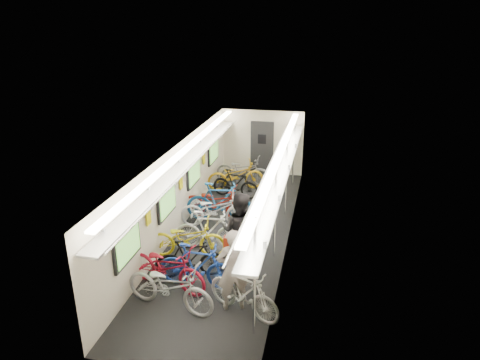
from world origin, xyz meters
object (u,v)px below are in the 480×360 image
at_px(bicycle_0, 170,286).
at_px(passenger_mid, 239,231).
at_px(passenger_near, 233,270).
at_px(bicycle_1, 197,266).
at_px(backpack, 231,245).

relative_size(bicycle_0, passenger_mid, 1.05).
bearing_deg(passenger_near, passenger_mid, -106.07).
relative_size(bicycle_1, passenger_mid, 0.92).
distance_m(passenger_near, passenger_mid, 1.56).
height_order(passenger_near, backpack, passenger_near).
bearing_deg(backpack, passenger_near, -70.10).
height_order(bicycle_1, passenger_mid, passenger_mid).
distance_m(bicycle_1, passenger_near, 1.11).
distance_m(bicycle_1, passenger_mid, 1.30).
xyz_separation_m(bicycle_1, passenger_near, (0.90, -0.54, 0.36)).
height_order(bicycle_0, passenger_near, passenger_near).
xyz_separation_m(bicycle_0, passenger_mid, (1.03, 1.83, 0.42)).
xyz_separation_m(bicycle_0, backpack, (1.13, 0.51, 0.77)).
bearing_deg(backpack, bicycle_1, 156.48).
bearing_deg(bicycle_0, passenger_mid, -17.36).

